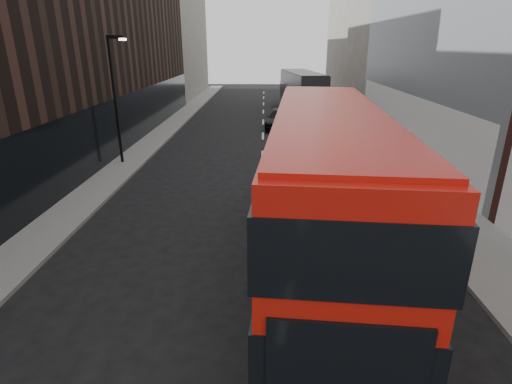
# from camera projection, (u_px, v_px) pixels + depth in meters

# --- Properties ---
(sidewalk_right) EXTENTS (3.00, 80.00, 0.15)m
(sidewalk_right) POSITION_uv_depth(u_px,v_px,m) (363.00, 138.00, 29.93)
(sidewalk_right) COLOR slate
(sidewalk_right) RESTS_ON ground
(sidewalk_left) EXTENTS (2.00, 80.00, 0.15)m
(sidewalk_left) POSITION_uv_depth(u_px,v_px,m) (157.00, 137.00, 30.23)
(sidewalk_left) COLOR slate
(sidewalk_left) RESTS_ON ground
(building_victorian) EXTENTS (6.50, 24.00, 21.00)m
(building_victorian) POSITION_uv_depth(u_px,v_px,m) (366.00, 16.00, 44.36)
(building_victorian) COLOR slate
(building_victorian) RESTS_ON ground
(building_left_mid) EXTENTS (5.00, 24.00, 14.00)m
(building_left_mid) POSITION_uv_depth(u_px,v_px,m) (123.00, 40.00, 32.59)
(building_left_mid) COLOR black
(building_left_mid) RESTS_ON ground
(building_left_far) EXTENTS (5.00, 20.00, 13.00)m
(building_left_far) POSITION_uv_depth(u_px,v_px,m) (178.00, 46.00, 53.40)
(building_left_far) COLOR slate
(building_left_far) RESTS_ON ground
(street_lamp) EXTENTS (1.06, 0.22, 7.00)m
(street_lamp) POSITION_uv_depth(u_px,v_px,m) (116.00, 92.00, 22.25)
(street_lamp) COLOR black
(street_lamp) RESTS_ON sidewalk_left
(red_bus) EXTENTS (3.98, 12.70, 5.05)m
(red_bus) POSITION_uv_depth(u_px,v_px,m) (325.00, 187.00, 11.52)
(red_bus) COLOR #B6140B
(red_bus) RESTS_ON ground
(grey_bus) EXTENTS (4.31, 12.56, 3.98)m
(grey_bus) POSITION_uv_depth(u_px,v_px,m) (302.00, 90.00, 43.05)
(grey_bus) COLOR black
(grey_bus) RESTS_ON ground
(car_a) EXTENTS (1.89, 3.86, 1.27)m
(car_a) POSITION_uv_depth(u_px,v_px,m) (287.00, 146.00, 25.16)
(car_a) COLOR black
(car_a) RESTS_ON ground
(car_b) EXTENTS (1.32, 3.73, 1.23)m
(car_b) POSITION_uv_depth(u_px,v_px,m) (311.00, 133.00, 29.25)
(car_b) COLOR #909498
(car_b) RESTS_ON ground
(car_c) EXTENTS (2.75, 5.55, 1.55)m
(car_c) POSITION_uv_depth(u_px,v_px,m) (280.00, 119.00, 33.67)
(car_c) COLOR black
(car_c) RESTS_ON ground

